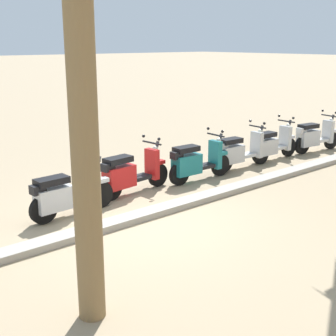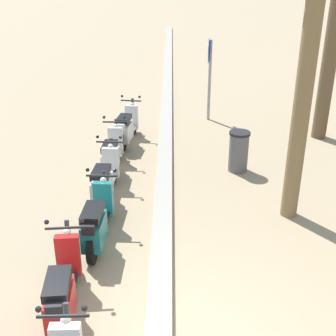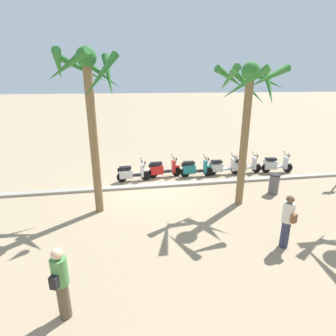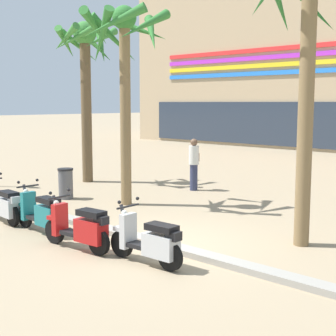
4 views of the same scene
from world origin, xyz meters
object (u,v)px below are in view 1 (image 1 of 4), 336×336
(scooter_silver_second_in_line, at_px, (239,152))
(scooter_silver_tail_end, at_px, (67,194))
(scooter_silver_mid_rear, at_px, (272,144))
(scooter_teal_mid_centre, at_px, (196,162))
(scooter_silver_far_back, at_px, (314,137))
(scooter_red_lead_nearest, at_px, (130,173))

(scooter_silver_second_in_line, height_order, scooter_silver_tail_end, same)
(scooter_silver_mid_rear, xyz_separation_m, scooter_teal_mid_centre, (2.95, 0.11, 0.02))
(scooter_silver_mid_rear, xyz_separation_m, scooter_silver_second_in_line, (1.35, 0.02, 0.01))
(scooter_silver_mid_rear, bearing_deg, scooter_silver_second_in_line, 0.74)
(scooter_silver_mid_rear, distance_m, scooter_silver_tail_end, 6.35)
(scooter_silver_far_back, bearing_deg, scooter_silver_tail_end, 0.38)
(scooter_silver_tail_end, bearing_deg, scooter_teal_mid_centre, -177.92)
(scooter_silver_far_back, bearing_deg, scooter_teal_mid_centre, -0.85)
(scooter_silver_mid_rear, bearing_deg, scooter_silver_tail_end, 2.07)
(scooter_teal_mid_centre, bearing_deg, scooter_red_lead_nearest, -6.42)
(scooter_silver_mid_rear, relative_size, scooter_teal_mid_centre, 0.97)
(scooter_silver_mid_rear, bearing_deg, scooter_silver_far_back, 174.28)
(scooter_silver_far_back, bearing_deg, scooter_red_lead_nearest, -2.35)
(scooter_silver_second_in_line, height_order, scooter_red_lead_nearest, same)
(scooter_silver_far_back, height_order, scooter_red_lead_nearest, same)
(scooter_silver_far_back, xyz_separation_m, scooter_silver_second_in_line, (3.11, -0.16, -0.01))
(scooter_silver_second_in_line, xyz_separation_m, scooter_red_lead_nearest, (3.33, -0.11, 0.02))
(scooter_silver_second_in_line, bearing_deg, scooter_silver_tail_end, 2.44)
(scooter_silver_far_back, relative_size, scooter_silver_mid_rear, 1.01)
(scooter_silver_far_back, xyz_separation_m, scooter_silver_tail_end, (8.10, 0.05, -0.01))
(scooter_red_lead_nearest, distance_m, scooter_silver_tail_end, 1.69)
(scooter_silver_mid_rear, height_order, scooter_silver_tail_end, same)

